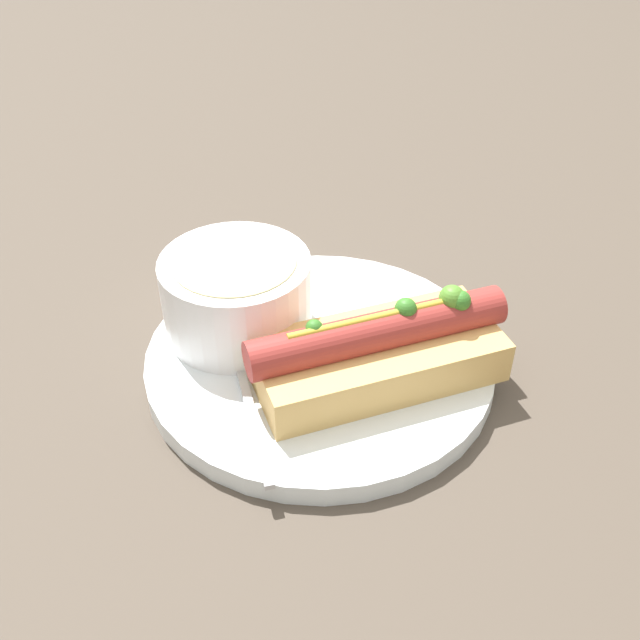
% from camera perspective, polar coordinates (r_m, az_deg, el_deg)
% --- Properties ---
extents(ground_plane, '(4.00, 4.00, 0.00)m').
position_cam_1_polar(ground_plane, '(0.55, 0.00, -3.65)').
color(ground_plane, '#4C4238').
extents(dinner_plate, '(0.25, 0.25, 0.02)m').
position_cam_1_polar(dinner_plate, '(0.54, 0.00, -3.03)').
color(dinner_plate, white).
rests_on(dinner_plate, ground_plane).
extents(hot_dog, '(0.18, 0.12, 0.06)m').
position_cam_1_polar(hot_dog, '(0.51, 4.47, -2.26)').
color(hot_dog, '#DBAD60').
rests_on(hot_dog, dinner_plate).
extents(soup_bowl, '(0.11, 0.11, 0.06)m').
position_cam_1_polar(soup_bowl, '(0.54, -6.38, 2.21)').
color(soup_bowl, white).
rests_on(soup_bowl, dinner_plate).
extents(spoon, '(0.07, 0.15, 0.01)m').
position_cam_1_polar(spoon, '(0.53, -6.30, -2.81)').
color(spoon, '#B7B7BC').
rests_on(spoon, dinner_plate).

